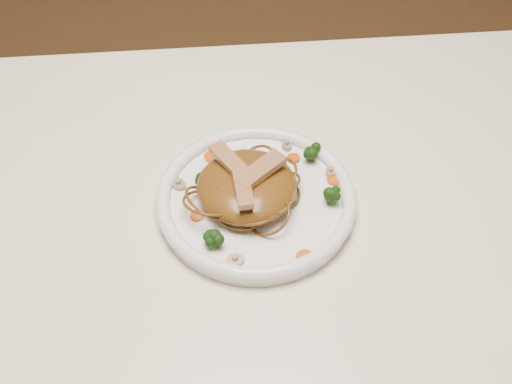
{
  "coord_description": "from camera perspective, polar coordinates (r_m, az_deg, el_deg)",
  "views": [
    {
      "loc": [
        -0.01,
        -0.56,
        1.45
      ],
      "look_at": [
        0.04,
        0.03,
        0.78
      ],
      "focal_mm": 47.28,
      "sensor_mm": 36.0,
      "label": 1
    }
  ],
  "objects": [
    {
      "name": "mushroom_2",
      "position": [
        0.93,
        -6.59,
        0.66
      ],
      "size": [
        0.04,
        0.04,
        0.01
      ],
      "primitive_type": "cylinder",
      "rotation": [
        0.0,
        0.0,
        -0.8
      ],
      "color": "gray",
      "rests_on": "plate"
    },
    {
      "name": "mushroom_0",
      "position": [
        0.84,
        -1.78,
        -5.78
      ],
      "size": [
        0.02,
        0.02,
        0.01
      ],
      "primitive_type": "cylinder",
      "rotation": [
        0.0,
        0.0,
        -0.02
      ],
      "color": "gray",
      "rests_on": "plate"
    },
    {
      "name": "chicken_a",
      "position": [
        0.88,
        0.36,
        1.85
      ],
      "size": [
        0.07,
        0.07,
        0.01
      ],
      "primitive_type": "cube",
      "rotation": [
        0.0,
        0.0,
        0.69
      ],
      "color": "tan",
      "rests_on": "noodle_mound"
    },
    {
      "name": "broccoli_2",
      "position": [
        0.85,
        -3.65,
        -4.06
      ],
      "size": [
        0.03,
        0.03,
        0.03
      ],
      "primitive_type": null,
      "rotation": [
        0.0,
        0.0,
        -0.05
      ],
      "color": "#163A0C",
      "rests_on": "plate"
    },
    {
      "name": "mushroom_3",
      "position": [
        0.98,
        2.62,
        3.97
      ],
      "size": [
        0.02,
        0.02,
        0.01
      ],
      "primitive_type": "cylinder",
      "rotation": [
        0.0,
        0.0,
        1.63
      ],
      "color": "gray",
      "rests_on": "plate"
    },
    {
      "name": "chicken_b",
      "position": [
        0.89,
        -2.28,
        2.71
      ],
      "size": [
        0.05,
        0.07,
        0.01
      ],
      "primitive_type": "cube",
      "rotation": [
        0.0,
        0.0,
        2.12
      ],
      "color": "tan",
      "rests_on": "noodle_mound"
    },
    {
      "name": "broccoli_1",
      "position": [
        0.92,
        -4.56,
        1.18
      ],
      "size": [
        0.03,
        0.03,
        0.03
      ],
      "primitive_type": null,
      "rotation": [
        0.0,
        0.0,
        0.03
      ],
      "color": "#163A0C",
      "rests_on": "plate"
    },
    {
      "name": "table",
      "position": [
        0.98,
        -2.4,
        -6.63
      ],
      "size": [
        1.2,
        0.8,
        0.75
      ],
      "color": "white",
      "rests_on": "ground"
    },
    {
      "name": "carrot_4",
      "position": [
        0.85,
        4.14,
        -5.55
      ],
      "size": [
        0.02,
        0.02,
        0.0
      ],
      "primitive_type": "cylinder",
      "rotation": [
        0.0,
        0.0,
        0.04
      ],
      "color": "#D35407",
      "rests_on": "plate"
    },
    {
      "name": "broccoli_0",
      "position": [
        0.96,
        4.73,
        3.35
      ],
      "size": [
        0.02,
        0.02,
        0.03
      ],
      "primitive_type": null,
      "rotation": [
        0.0,
        0.0,
        -0.11
      ],
      "color": "#163A0C",
      "rests_on": "plate"
    },
    {
      "name": "mushroom_1",
      "position": [
        0.95,
        6.36,
        1.69
      ],
      "size": [
        0.03,
        0.03,
        0.01
      ],
      "primitive_type": "cylinder",
      "rotation": [
        0.0,
        0.0,
        1.31
      ],
      "color": "gray",
      "rests_on": "plate"
    },
    {
      "name": "carrot_3",
      "position": [
        0.96,
        -3.79,
        3.01
      ],
      "size": [
        0.03,
        0.03,
        0.0
      ],
      "primitive_type": "cylinder",
      "rotation": [
        0.0,
        0.0,
        -0.39
      ],
      "color": "#D35407",
      "rests_on": "plate"
    },
    {
      "name": "chicken_c",
      "position": [
        0.86,
        -1.1,
        0.28
      ],
      "size": [
        0.02,
        0.06,
        0.01
      ],
      "primitive_type": "cube",
      "rotation": [
        0.0,
        0.0,
        4.77
      ],
      "color": "tan",
      "rests_on": "noodle_mound"
    },
    {
      "name": "carrot_2",
      "position": [
        0.94,
        6.61,
        1.05
      ],
      "size": [
        0.02,
        0.02,
        0.0
      ],
      "primitive_type": "cylinder",
      "rotation": [
        0.0,
        0.0,
        -0.1
      ],
      "color": "#D35407",
      "rests_on": "plate"
    },
    {
      "name": "broccoli_3",
      "position": [
        0.9,
        6.49,
        -0.17
      ],
      "size": [
        0.03,
        0.03,
        0.03
      ],
      "primitive_type": null,
      "rotation": [
        0.0,
        0.0,
        0.12
      ],
      "color": "#163A0C",
      "rests_on": "plate"
    },
    {
      "name": "carrot_0",
      "position": [
        0.96,
        3.18,
        2.86
      ],
      "size": [
        0.02,
        0.02,
        0.0
      ],
      "primitive_type": "cylinder",
      "rotation": [
        0.0,
        0.0,
        0.26
      ],
      "color": "#D35407",
      "rests_on": "plate"
    },
    {
      "name": "noodle_mound",
      "position": [
        0.9,
        -0.79,
        0.5
      ],
      "size": [
        0.15,
        0.15,
        0.04
      ],
      "primitive_type": "ellipsoid",
      "rotation": [
        0.0,
        0.0,
        -0.11
      ],
      "color": "brown",
      "rests_on": "plate"
    },
    {
      "name": "carrot_1",
      "position": [
        0.89,
        -5.04,
        -2.01
      ],
      "size": [
        0.02,
        0.02,
        0.0
      ],
      "primitive_type": "cylinder",
      "rotation": [
        0.0,
        0.0,
        0.39
      ],
      "color": "#D35407",
      "rests_on": "plate"
    },
    {
      "name": "plate",
      "position": [
        0.92,
        0.0,
        -0.91
      ],
      "size": [
        0.31,
        0.31,
        0.02
      ],
      "primitive_type": "cylinder",
      "rotation": [
        0.0,
        0.0,
        0.16
      ],
      "color": "white",
      "rests_on": "table"
    }
  ]
}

